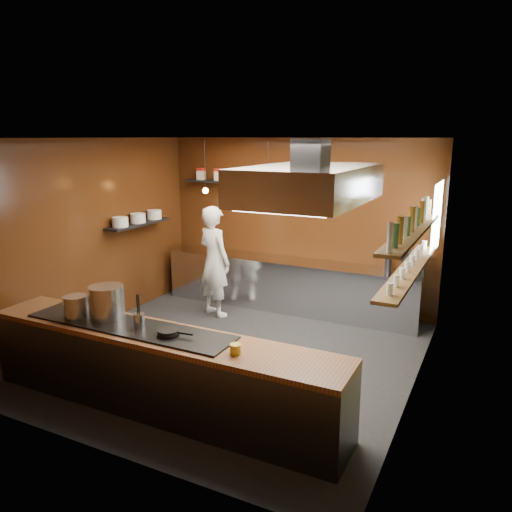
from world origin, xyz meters
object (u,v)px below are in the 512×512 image
Objects in this scene: espresso_machine at (414,263)px; chef at (214,261)px; stockpot_large at (107,302)px; extractor_hood at (310,184)px; stockpot_small at (76,307)px.

chef is at bearing -168.74° from espresso_machine.
chef reaches higher than stockpot_large.
chef is (-0.27, 2.87, -0.19)m from stockpot_large.
stockpot_small is at bearing -152.16° from extractor_hood.
espresso_machine is (3.21, 3.92, 0.00)m from stockpot_small.
extractor_hood is 2.72m from stockpot_large.
stockpot_large is 0.21× the size of chef.
stockpot_large is at bearing -132.03° from espresso_machine.
extractor_hood reaches higher than espresso_machine.
espresso_machine is 0.19× the size of chef.
extractor_hood reaches higher than stockpot_small.
extractor_hood is 4.96× the size of stockpot_large.
stockpot_large is 2.89m from chef.
espresso_machine is (2.86, 3.77, -0.06)m from stockpot_large.
extractor_hood reaches higher than chef.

